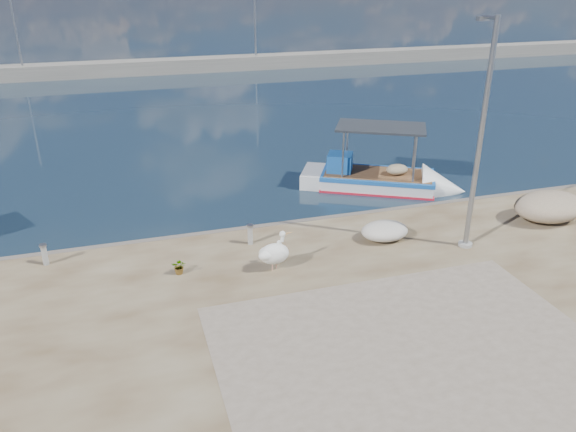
% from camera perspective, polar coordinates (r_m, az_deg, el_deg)
% --- Properties ---
extents(ground, '(1400.00, 1400.00, 0.00)m').
position_cam_1_polar(ground, '(15.63, 4.15, -9.81)').
color(ground, '#162635').
rests_on(ground, ground).
extents(quay_patch, '(9.00, 7.00, 0.01)m').
position_cam_1_polar(quay_patch, '(13.54, 12.98, -13.88)').
color(quay_patch, gray).
rests_on(quay_patch, quay).
extents(breakwater, '(120.00, 2.20, 7.50)m').
position_cam_1_polar(breakwater, '(52.91, -11.99, 14.68)').
color(breakwater, gray).
rests_on(breakwater, ground).
extents(boat_right, '(6.79, 5.00, 3.15)m').
position_cam_1_polar(boat_right, '(24.38, 8.90, 3.44)').
color(boat_right, white).
rests_on(boat_right, ground).
extents(pelican, '(1.21, 0.85, 1.16)m').
position_cam_1_polar(pelican, '(16.39, -1.36, -3.77)').
color(pelican, tan).
rests_on(pelican, quay).
extents(lamp_post, '(0.44, 0.96, 7.00)m').
position_cam_1_polar(lamp_post, '(17.73, 18.81, 6.72)').
color(lamp_post, gray).
rests_on(lamp_post, quay).
extents(bollard_near, '(0.22, 0.22, 0.67)m').
position_cam_1_polar(bollard_near, '(18.00, -3.86, -1.80)').
color(bollard_near, gray).
rests_on(bollard_near, quay).
extents(bollard_far, '(0.22, 0.22, 0.67)m').
position_cam_1_polar(bollard_far, '(18.25, -23.51, -3.53)').
color(bollard_far, gray).
rests_on(bollard_far, quay).
extents(potted_plant, '(0.53, 0.49, 0.47)m').
position_cam_1_polar(potted_plant, '(16.62, -10.96, -5.05)').
color(potted_plant, '#33722D').
rests_on(potted_plant, quay).
extents(net_pile_c, '(2.59, 1.85, 1.02)m').
position_cam_1_polar(net_pile_c, '(21.66, 25.03, 0.88)').
color(net_pile_c, '#BFA78E').
rests_on(net_pile_c, quay).
extents(net_pile_d, '(1.58, 1.18, 0.59)m').
position_cam_1_polar(net_pile_d, '(18.58, 9.79, -1.50)').
color(net_pile_d, silver).
rests_on(net_pile_d, quay).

